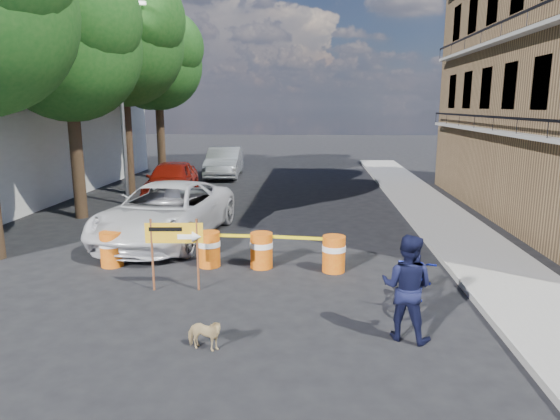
# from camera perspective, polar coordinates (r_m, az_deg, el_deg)

# --- Properties ---
(ground) EXTENTS (120.00, 120.00, 0.00)m
(ground) POSITION_cam_1_polar(r_m,az_deg,el_deg) (11.19, -4.97, -9.29)
(ground) COLOR black
(ground) RESTS_ON ground
(sidewalk_east) EXTENTS (2.40, 40.00, 0.15)m
(sidewalk_east) POSITION_cam_1_polar(r_m,az_deg,el_deg) (17.38, 18.92, -1.93)
(sidewalk_east) COLOR gray
(sidewalk_east) RESTS_ON ground
(tree_mid_a) EXTENTS (5.25, 5.00, 8.68)m
(tree_mid_a) POSITION_cam_1_polar(r_m,az_deg,el_deg) (19.33, -22.93, 16.85)
(tree_mid_a) COLOR #332316
(tree_mid_a) RESTS_ON ground
(tree_mid_b) EXTENTS (5.67, 5.40, 9.62)m
(tree_mid_b) POSITION_cam_1_polar(r_m,az_deg,el_deg) (23.98, -17.50, 17.78)
(tree_mid_b) COLOR #332316
(tree_mid_b) RESTS_ON ground
(tree_far) EXTENTS (5.04, 4.80, 8.84)m
(tree_far) POSITION_cam_1_polar(r_m,az_deg,el_deg) (28.65, -13.73, 15.92)
(tree_far) COLOR #332316
(tree_far) RESTS_ON ground
(streetlamp) EXTENTS (1.25, 0.18, 8.00)m
(streetlamp) POSITION_cam_1_polar(r_m,az_deg,el_deg) (21.21, -17.52, 12.28)
(streetlamp) COLOR gray
(streetlamp) RESTS_ON ground
(barrel_far_left) EXTENTS (0.58, 0.58, 0.90)m
(barrel_far_left) POSITION_cam_1_polar(r_m,az_deg,el_deg) (13.41, -18.70, -4.16)
(barrel_far_left) COLOR #DA4B0C
(barrel_far_left) RESTS_ON ground
(barrel_mid_left) EXTENTS (0.58, 0.58, 0.90)m
(barrel_mid_left) POSITION_cam_1_polar(r_m,az_deg,el_deg) (12.82, -8.12, -4.36)
(barrel_mid_left) COLOR #DA4B0C
(barrel_mid_left) RESTS_ON ground
(barrel_mid_right) EXTENTS (0.58, 0.58, 0.90)m
(barrel_mid_right) POSITION_cam_1_polar(r_m,az_deg,el_deg) (12.60, -2.13, -4.54)
(barrel_mid_right) COLOR #DA4B0C
(barrel_mid_right) RESTS_ON ground
(barrel_far_right) EXTENTS (0.58, 0.58, 0.90)m
(barrel_far_right) POSITION_cam_1_polar(r_m,az_deg,el_deg) (12.37, 6.17, -4.91)
(barrel_far_right) COLOR #DA4B0C
(barrel_far_right) RESTS_ON ground
(detour_sign) EXTENTS (1.26, 0.25, 1.63)m
(detour_sign) POSITION_cam_1_polar(r_m,az_deg,el_deg) (11.09, -11.25, -3.26)
(detour_sign) COLOR #592D19
(detour_sign) RESTS_ON ground
(pedestrian) EXTENTS (1.13, 1.03, 1.89)m
(pedestrian) POSITION_cam_1_polar(r_m,az_deg,el_deg) (9.01, 14.30, -8.55)
(pedestrian) COLOR black
(pedestrian) RESTS_ON ground
(bicycle) EXTENTS (0.99, 1.24, 2.04)m
(bicycle) POSITION_cam_1_polar(r_m,az_deg,el_deg) (10.54, 15.72, -5.16)
(bicycle) COLOR #1624B4
(bicycle) RESTS_ON ground
(dog) EXTENTS (0.72, 0.45, 0.56)m
(dog) POSITION_cam_1_polar(r_m,az_deg,el_deg) (8.67, -8.66, -13.89)
(dog) COLOR tan
(dog) RESTS_ON ground
(suv_white) EXTENTS (3.52, 6.42, 1.71)m
(suv_white) POSITION_cam_1_polar(r_m,az_deg,el_deg) (15.56, -12.87, -0.21)
(suv_white) COLOR silver
(suv_white) RESTS_ON ground
(sedan_red) EXTENTS (2.36, 4.97, 1.64)m
(sedan_red) POSITION_cam_1_polar(r_m,az_deg,el_deg) (22.55, -12.28, 3.42)
(sedan_red) COLOR maroon
(sedan_red) RESTS_ON ground
(sedan_silver) EXTENTS (2.08, 5.19, 1.68)m
(sedan_silver) POSITION_cam_1_polar(r_m,az_deg,el_deg) (28.83, -6.38, 5.45)
(sedan_silver) COLOR #AFB2B6
(sedan_silver) RESTS_ON ground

